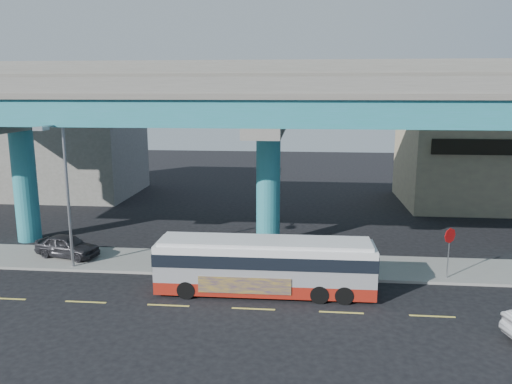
# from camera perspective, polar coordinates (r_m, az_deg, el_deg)

# --- Properties ---
(ground) EXTENTS (120.00, 120.00, 0.00)m
(ground) POSITION_cam_1_polar(r_m,az_deg,el_deg) (23.79, -0.23, -12.92)
(ground) COLOR black
(ground) RESTS_ON ground
(sidewalk) EXTENTS (70.00, 4.00, 0.15)m
(sidewalk) POSITION_cam_1_polar(r_m,az_deg,el_deg) (28.84, 0.87, -8.27)
(sidewalk) COLOR gray
(sidewalk) RESTS_ON ground
(lane_markings) EXTENTS (58.00, 0.12, 0.01)m
(lane_markings) POSITION_cam_1_polar(r_m,az_deg,el_deg) (23.52, -0.30, -13.21)
(lane_markings) COLOR #D8C64C
(lane_markings) RESTS_ON ground
(viaduct) EXTENTS (52.00, 12.40, 11.70)m
(viaduct) POSITION_cam_1_polar(r_m,az_deg,el_deg) (30.74, 1.47, 10.21)
(viaduct) COLOR #217D78
(viaduct) RESTS_ON ground
(building_beige) EXTENTS (14.00, 10.23, 7.00)m
(building_beige) POSITION_cam_1_polar(r_m,az_deg,el_deg) (47.69, 24.84, 2.83)
(building_beige) COLOR tan
(building_beige) RESTS_ON ground
(building_concrete) EXTENTS (12.00, 10.00, 9.00)m
(building_concrete) POSITION_cam_1_polar(r_m,az_deg,el_deg) (50.93, -20.43, 4.79)
(building_concrete) COLOR gray
(building_concrete) RESTS_ON ground
(transit_bus) EXTENTS (10.73, 2.41, 2.74)m
(transit_bus) POSITION_cam_1_polar(r_m,az_deg,el_deg) (24.68, 1.04, -8.23)
(transit_bus) COLOR maroon
(transit_bus) RESTS_ON ground
(parked_car) EXTENTS (3.36, 4.61, 1.33)m
(parked_car) POSITION_cam_1_polar(r_m,az_deg,el_deg) (31.74, -20.76, -5.78)
(parked_car) COLOR #29292D
(parked_car) RESTS_ON sidewalk
(street_lamp) EXTENTS (0.50, 2.63, 8.15)m
(street_lamp) POSITION_cam_1_polar(r_m,az_deg,el_deg) (28.41, -21.38, 1.76)
(street_lamp) COLOR gray
(street_lamp) RESTS_ON sidewalk
(stop_sign) EXTENTS (0.68, 0.50, 2.72)m
(stop_sign) POSITION_cam_1_polar(r_m,az_deg,el_deg) (27.94, 21.25, -5.33)
(stop_sign) COLOR gray
(stop_sign) RESTS_ON sidewalk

